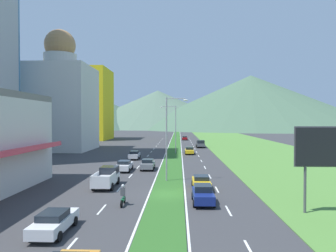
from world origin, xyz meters
TOP-DOWN VIEW (x-y plane):
  - ground_plane at (0.00, 0.00)m, footprint 600.00×600.00m
  - grass_median at (0.00, 60.00)m, footprint 3.20×240.00m
  - grass_verge_right at (20.60, 60.00)m, footprint 24.00×240.00m
  - lane_dash_left_1 at (-5.10, -12.55)m, footprint 0.16×2.80m
  - lane_dash_left_2 at (-5.10, -5.11)m, footprint 0.16×2.80m
  - lane_dash_left_3 at (-5.10, 2.34)m, footprint 0.16×2.80m
  - lane_dash_left_4 at (-5.10, 9.78)m, footprint 0.16×2.80m
  - lane_dash_left_5 at (-5.10, 17.23)m, footprint 0.16×2.80m
  - lane_dash_left_6 at (-5.10, 24.68)m, footprint 0.16×2.80m
  - lane_dash_left_7 at (-5.10, 32.12)m, footprint 0.16×2.80m
  - lane_dash_left_8 at (-5.10, 39.57)m, footprint 0.16×2.80m
  - lane_dash_left_9 at (-5.10, 47.01)m, footprint 0.16×2.80m
  - lane_dash_left_10 at (-5.10, 54.46)m, footprint 0.16×2.80m
  - lane_dash_left_11 at (-5.10, 61.91)m, footprint 0.16×2.80m
  - lane_dash_left_12 at (-5.10, 69.35)m, footprint 0.16×2.80m
  - lane_dash_left_13 at (-5.10, 76.80)m, footprint 0.16×2.80m
  - lane_dash_left_14 at (-5.10, 84.24)m, footprint 0.16×2.80m
  - lane_dash_left_15 at (-5.10, 91.69)m, footprint 0.16×2.80m
  - lane_dash_right_1 at (5.10, -12.55)m, footprint 0.16×2.80m
  - lane_dash_right_2 at (5.10, -5.11)m, footprint 0.16×2.80m
  - lane_dash_right_3 at (5.10, 2.34)m, footprint 0.16×2.80m
  - lane_dash_right_4 at (5.10, 9.78)m, footprint 0.16×2.80m
  - lane_dash_right_5 at (5.10, 17.23)m, footprint 0.16×2.80m
  - lane_dash_right_6 at (5.10, 24.68)m, footprint 0.16×2.80m
  - lane_dash_right_7 at (5.10, 32.12)m, footprint 0.16×2.80m
  - lane_dash_right_8 at (5.10, 39.57)m, footprint 0.16×2.80m
  - lane_dash_right_9 at (5.10, 47.01)m, footprint 0.16×2.80m
  - lane_dash_right_10 at (5.10, 54.46)m, footprint 0.16×2.80m
  - lane_dash_right_11 at (5.10, 61.91)m, footprint 0.16×2.80m
  - lane_dash_right_12 at (5.10, 69.35)m, footprint 0.16×2.80m
  - lane_dash_right_13 at (5.10, 76.80)m, footprint 0.16×2.80m
  - lane_dash_right_14 at (5.10, 84.24)m, footprint 0.16×2.80m
  - lane_dash_right_15 at (5.10, 91.69)m, footprint 0.16×2.80m
  - edge_line_median_left at (-1.75, 60.00)m, footprint 0.16×240.00m
  - edge_line_median_right at (1.75, 60.00)m, footprint 0.16×240.00m
  - domed_building at (-27.30, 43.44)m, footprint 14.83×14.83m
  - midrise_colored at (-33.06, 82.20)m, footprint 17.23×17.23m
  - hill_far_left at (-111.39, 251.84)m, footprint 207.99×207.99m
  - hill_far_center at (-18.17, 251.47)m, footprint 154.43×154.43m
  - hill_far_right at (61.64, 233.29)m, footprint 201.82×201.82m
  - street_lamp_near at (-0.07, 6.65)m, footprint 2.60×0.28m
  - street_lamp_mid at (0.07, 36.91)m, footprint 3.46×0.39m
  - billboard_roadside at (12.66, -5.67)m, footprint 5.21×0.28m
  - car_0 at (-7.04, 26.50)m, footprint 1.87×4.16m
  - car_1 at (3.49, 2.56)m, footprint 1.92×4.14m
  - car_2 at (-6.58, 13.56)m, footprint 1.99×4.67m
  - car_3 at (-6.84, -10.41)m, footprint 1.91×4.54m
  - car_4 at (-3.39, 14.86)m, footprint 1.94×4.06m
  - car_5 at (3.24, -2.96)m, footprint 1.86×4.17m
  - car_6 at (3.35, 35.55)m, footprint 1.90×4.64m
  - car_8 at (3.21, 80.57)m, footprint 1.94×4.25m
  - pickup_truck_0 at (-6.70, 3.47)m, footprint 2.18×5.40m
  - pickup_truck_1 at (6.75, 50.98)m, footprint 2.18×5.40m
  - motorcycle_rider at (-3.60, -3.86)m, footprint 0.36×2.00m

SIDE VIEW (x-z plane):
  - ground_plane at x=0.00m, z-range 0.00..0.00m
  - lane_dash_left_1 at x=-5.10m, z-range 0.00..0.01m
  - lane_dash_left_2 at x=-5.10m, z-range 0.00..0.01m
  - lane_dash_left_3 at x=-5.10m, z-range 0.00..0.01m
  - lane_dash_left_4 at x=-5.10m, z-range 0.00..0.01m
  - lane_dash_left_5 at x=-5.10m, z-range 0.00..0.01m
  - lane_dash_left_6 at x=-5.10m, z-range 0.00..0.01m
  - lane_dash_left_7 at x=-5.10m, z-range 0.00..0.01m
  - lane_dash_left_8 at x=-5.10m, z-range 0.00..0.01m
  - lane_dash_left_9 at x=-5.10m, z-range 0.00..0.01m
  - lane_dash_left_10 at x=-5.10m, z-range 0.00..0.01m
  - lane_dash_left_11 at x=-5.10m, z-range 0.00..0.01m
  - lane_dash_left_12 at x=-5.10m, z-range 0.00..0.01m
  - lane_dash_left_13 at x=-5.10m, z-range 0.00..0.01m
  - lane_dash_left_14 at x=-5.10m, z-range 0.00..0.01m
  - lane_dash_left_15 at x=-5.10m, z-range 0.00..0.01m
  - lane_dash_right_1 at x=5.10m, z-range 0.00..0.01m
  - lane_dash_right_2 at x=5.10m, z-range 0.00..0.01m
  - lane_dash_right_3 at x=5.10m, z-range 0.00..0.01m
  - lane_dash_right_4 at x=5.10m, z-range 0.00..0.01m
  - lane_dash_right_5 at x=5.10m, z-range 0.00..0.01m
  - lane_dash_right_6 at x=5.10m, z-range 0.00..0.01m
  - lane_dash_right_7 at x=5.10m, z-range 0.00..0.01m
  - lane_dash_right_8 at x=5.10m, z-range 0.00..0.01m
  - lane_dash_right_9 at x=5.10m, z-range 0.00..0.01m
  - lane_dash_right_10 at x=5.10m, z-range 0.00..0.01m
  - lane_dash_right_11 at x=5.10m, z-range 0.00..0.01m
  - lane_dash_right_12 at x=5.10m, z-range 0.00..0.01m
  - lane_dash_right_13 at x=5.10m, z-range 0.00..0.01m
  - lane_dash_right_14 at x=5.10m, z-range 0.00..0.01m
  - lane_dash_right_15 at x=5.10m, z-range 0.00..0.01m
  - edge_line_median_left at x=-1.75m, z-range 0.00..0.01m
  - edge_line_median_right at x=1.75m, z-range 0.00..0.01m
  - grass_median at x=0.00m, z-range 0.00..0.06m
  - grass_verge_right at x=20.60m, z-range 0.00..0.06m
  - car_8 at x=3.21m, z-range 0.02..1.42m
  - car_1 at x=3.49m, z-range 0.03..1.41m
  - car_3 at x=-6.84m, z-range 0.03..1.46m
  - motorcycle_rider at x=-3.60m, z-range -0.15..1.65m
  - car_6 at x=3.35m, z-range 0.01..1.50m
  - car_2 at x=-6.58m, z-range 0.02..1.53m
  - car_4 at x=-3.39m, z-range 0.01..1.56m
  - car_0 at x=-7.04m, z-range 0.01..1.57m
  - car_5 at x=3.24m, z-range 0.01..1.59m
  - pickup_truck_0 at x=-6.70m, z-range -0.02..1.98m
  - pickup_truck_1 at x=6.75m, z-range -0.02..1.98m
  - billboard_roadside at x=12.66m, z-range 1.56..8.32m
  - street_lamp_near at x=-0.07m, z-range 0.67..10.59m
  - street_lamp_mid at x=0.07m, z-range 0.77..11.05m
  - domed_building at x=-27.30m, z-range -2.80..25.99m
  - midrise_colored at x=-33.06m, z-range 0.00..25.75m
  - hill_far_center at x=-18.17m, z-range 0.00..33.90m
  - hill_far_left at x=-111.39m, z-range 0.00..43.48m
  - hill_far_right at x=61.64m, z-range 0.00..44.62m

